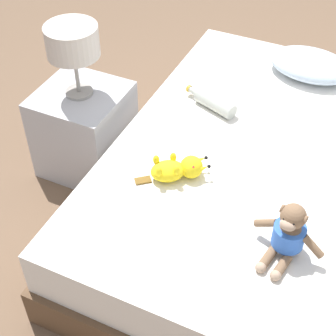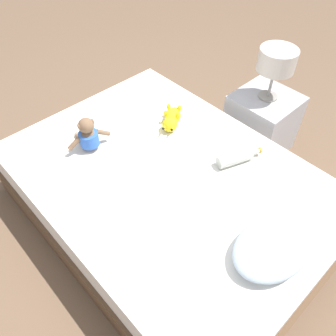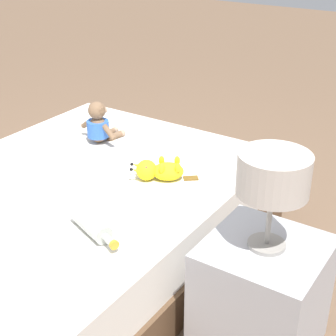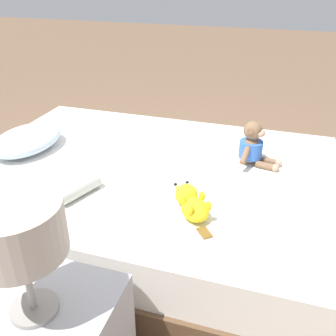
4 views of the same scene
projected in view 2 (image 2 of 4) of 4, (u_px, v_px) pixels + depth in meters
ground_plane at (168, 216)px, 2.35m from camera, size 16.00×16.00×0.00m
bed at (168, 196)px, 2.19m from camera, size 1.43×1.99×0.43m
pillow at (273, 247)px, 1.63m from camera, size 0.48×0.36×0.12m
plush_monkey at (88, 136)px, 2.12m from camera, size 0.29×0.24×0.24m
plush_yellow_creature at (171, 119)px, 2.31m from camera, size 0.30×0.24×0.10m
glass_bottle at (236, 158)px, 2.07m from camera, size 0.30×0.16×0.08m
nightstand at (261, 123)px, 2.65m from camera, size 0.43×0.43×0.48m
bedside_lamp at (277, 61)px, 2.26m from camera, size 0.26×0.26×0.37m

